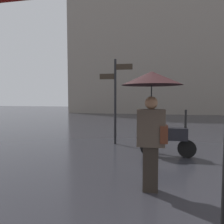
# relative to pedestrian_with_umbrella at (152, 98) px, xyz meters

# --- Properties ---
(pedestrian_with_umbrella) EXTENTS (0.97, 0.97, 1.96)m
(pedestrian_with_umbrella) POSITION_rel_pedestrian_with_umbrella_xyz_m (0.00, 0.00, 0.00)
(pedestrian_with_umbrella) COLOR #2A241E
(pedestrian_with_umbrella) RESTS_ON ground
(parked_scooter) EXTENTS (1.42, 0.32, 1.23)m
(parked_scooter) POSITION_rel_pedestrian_with_umbrella_xyz_m (0.36, 2.11, -0.98)
(parked_scooter) COLOR black
(parked_scooter) RESTS_ON ground
(street_signpost) EXTENTS (1.08, 0.08, 2.78)m
(street_signpost) POSITION_rel_pedestrian_with_umbrella_xyz_m (-1.19, 3.29, 0.15)
(street_signpost) COLOR black
(street_signpost) RESTS_ON ground
(building_block) EXTENTS (18.34, 2.04, 13.25)m
(building_block) POSITION_rel_pedestrian_with_umbrella_xyz_m (1.01, 16.69, 5.09)
(building_block) COLOR gray
(building_block) RESTS_ON ground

